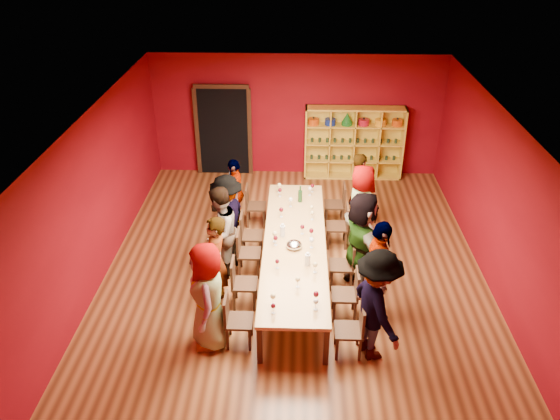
{
  "coord_description": "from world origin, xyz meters",
  "views": [
    {
      "loc": [
        0.01,
        -8.17,
        6.02
      ],
      "look_at": [
        -0.28,
        0.45,
        1.15
      ],
      "focal_mm": 35.0,
      "sensor_mm": 36.0,
      "label": 1
    }
  ],
  "objects_px": {
    "tasting_table": "(295,245)",
    "person_right_0": "(377,305)",
    "chair_person_left_2": "(245,250)",
    "chair_person_left_0": "(234,317)",
    "person_left_1": "(216,263)",
    "person_right_4": "(359,189)",
    "person_right_1": "(378,272)",
    "spittoon_bowl": "(294,245)",
    "chair_person_right_2": "(346,262)",
    "chair_person_right_1": "(350,292)",
    "chair_person_right_0": "(354,327)",
    "person_left_2": "(220,232)",
    "person_right_2": "(362,242)",
    "person_right_3": "(361,207)",
    "person_left_0": "(208,296)",
    "chair_person_left_1": "(240,281)",
    "person_left_4": "(235,192)",
    "shelving_unit": "(354,139)",
    "wine_bottle": "(300,196)",
    "chair_person_left_3": "(248,233)",
    "chair_person_right_4": "(338,202)",
    "chair_person_right_3": "(341,224)",
    "person_left_3": "(227,217)",
    "chair_person_left_4": "(252,203)"
  },
  "relations": [
    {
      "from": "person_left_0",
      "to": "person_left_1",
      "type": "xyz_separation_m",
      "value": [
        -0.02,
        0.93,
        -0.05
      ]
    },
    {
      "from": "tasting_table",
      "to": "person_left_2",
      "type": "distance_m",
      "value": 1.36
    },
    {
      "from": "person_right_2",
      "to": "person_right_4",
      "type": "bearing_deg",
      "value": -25.12
    },
    {
      "from": "shelving_unit",
      "to": "person_right_1",
      "type": "distance_m",
      "value": 5.38
    },
    {
      "from": "person_right_2",
      "to": "person_right_3",
      "type": "distance_m",
      "value": 1.34
    },
    {
      "from": "shelving_unit",
      "to": "person_left_0",
      "type": "distance_m",
      "value": 6.64
    },
    {
      "from": "person_left_1",
      "to": "person_right_4",
      "type": "bearing_deg",
      "value": 137.0
    },
    {
      "from": "chair_person_left_2",
      "to": "chair_person_left_0",
      "type": "bearing_deg",
      "value": -90.0
    },
    {
      "from": "person_left_4",
      "to": "person_right_2",
      "type": "xyz_separation_m",
      "value": [
        2.42,
        -2.1,
        0.18
      ]
    },
    {
      "from": "chair_person_right_1",
      "to": "person_right_4",
      "type": "xyz_separation_m",
      "value": [
        0.41,
        3.05,
        0.31
      ]
    },
    {
      "from": "chair_person_left_3",
      "to": "person_right_0",
      "type": "bearing_deg",
      "value": -51.04
    },
    {
      "from": "chair_person_right_2",
      "to": "person_right_1",
      "type": "bearing_deg",
      "value": -62.84
    },
    {
      "from": "spittoon_bowl",
      "to": "chair_person_right_1",
      "type": "bearing_deg",
      "value": -43.62
    },
    {
      "from": "person_right_4",
      "to": "spittoon_bowl",
      "type": "bearing_deg",
      "value": 130.6
    },
    {
      "from": "person_left_2",
      "to": "person_left_3",
      "type": "relative_size",
      "value": 1.03
    },
    {
      "from": "chair_person_right_2",
      "to": "chair_person_right_3",
      "type": "xyz_separation_m",
      "value": [
        0.0,
        1.33,
        0.0
      ]
    },
    {
      "from": "chair_person_left_2",
      "to": "person_right_1",
      "type": "bearing_deg",
      "value": -27.33
    },
    {
      "from": "chair_person_left_1",
      "to": "person_right_4",
      "type": "relative_size",
      "value": 0.55
    },
    {
      "from": "chair_person_right_0",
      "to": "person_right_4",
      "type": "height_order",
      "value": "person_right_4"
    },
    {
      "from": "shelving_unit",
      "to": "chair_person_right_3",
      "type": "relative_size",
      "value": 2.7
    },
    {
      "from": "person_left_3",
      "to": "chair_person_left_4",
      "type": "distance_m",
      "value": 1.27
    },
    {
      "from": "chair_person_right_2",
      "to": "person_left_4",
      "type": "bearing_deg",
      "value": 136.01
    },
    {
      "from": "person_left_4",
      "to": "wine_bottle",
      "type": "height_order",
      "value": "person_left_4"
    },
    {
      "from": "chair_person_right_1",
      "to": "shelving_unit",
      "type": "bearing_deg",
      "value": 84.84
    },
    {
      "from": "chair_person_right_1",
      "to": "person_right_2",
      "type": "relative_size",
      "value": 0.48
    },
    {
      "from": "chair_person_left_2",
      "to": "chair_person_right_0",
      "type": "height_order",
      "value": "same"
    },
    {
      "from": "chair_person_right_0",
      "to": "person_right_0",
      "type": "distance_m",
      "value": 0.52
    },
    {
      "from": "chair_person_left_1",
      "to": "person_right_0",
      "type": "bearing_deg",
      "value": -27.23
    },
    {
      "from": "person_right_0",
      "to": "spittoon_bowl",
      "type": "height_order",
      "value": "person_right_0"
    },
    {
      "from": "chair_person_right_3",
      "to": "spittoon_bowl",
      "type": "distance_m",
      "value": 1.61
    },
    {
      "from": "person_right_2",
      "to": "person_right_3",
      "type": "height_order",
      "value": "person_right_2"
    },
    {
      "from": "shelving_unit",
      "to": "chair_person_left_0",
      "type": "bearing_deg",
      "value": -110.79
    },
    {
      "from": "person_left_1",
      "to": "chair_person_right_2",
      "type": "relative_size",
      "value": 1.91
    },
    {
      "from": "chair_person_right_4",
      "to": "chair_person_right_1",
      "type": "bearing_deg",
      "value": -90.0
    },
    {
      "from": "tasting_table",
      "to": "person_right_0",
      "type": "height_order",
      "value": "person_right_0"
    },
    {
      "from": "person_right_0",
      "to": "person_right_2",
      "type": "xyz_separation_m",
      "value": [
        -0.05,
        1.68,
        0.02
      ]
    },
    {
      "from": "person_left_2",
      "to": "tasting_table",
      "type": "bearing_deg",
      "value": 102.42
    },
    {
      "from": "person_right_0",
      "to": "chair_person_right_4",
      "type": "xyz_separation_m",
      "value": [
        -0.3,
        3.91,
        -0.42
      ]
    },
    {
      "from": "person_left_2",
      "to": "person_left_4",
      "type": "distance_m",
      "value": 1.78
    },
    {
      "from": "person_right_1",
      "to": "shelving_unit",
      "type": "bearing_deg",
      "value": -2.43
    },
    {
      "from": "chair_person_left_1",
      "to": "person_right_3",
      "type": "height_order",
      "value": "person_right_3"
    },
    {
      "from": "person_right_1",
      "to": "spittoon_bowl",
      "type": "xyz_separation_m",
      "value": [
        -1.35,
        0.88,
        -0.09
      ]
    },
    {
      "from": "person_left_2",
      "to": "person_right_3",
      "type": "relative_size",
      "value": 1.0
    },
    {
      "from": "chair_person_left_0",
      "to": "chair_person_right_3",
      "type": "distance_m",
      "value": 3.39
    },
    {
      "from": "person_left_2",
      "to": "chair_person_right_3",
      "type": "height_order",
      "value": "person_left_2"
    },
    {
      "from": "chair_person_left_3",
      "to": "person_right_2",
      "type": "xyz_separation_m",
      "value": [
        2.06,
        -0.94,
        0.44
      ]
    },
    {
      "from": "chair_person_right_1",
      "to": "spittoon_bowl",
      "type": "relative_size",
      "value": 3.18
    },
    {
      "from": "person_left_4",
      "to": "person_right_3",
      "type": "xyz_separation_m",
      "value": [
        2.54,
        -0.77,
        0.12
      ]
    },
    {
      "from": "chair_person_left_0",
      "to": "person_left_0",
      "type": "xyz_separation_m",
      "value": [
        -0.37,
        0.0,
        0.4
      ]
    },
    {
      "from": "chair_person_left_3",
      "to": "chair_person_right_2",
      "type": "xyz_separation_m",
      "value": [
        1.82,
        -0.94,
        0.0
      ]
    }
  ]
}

